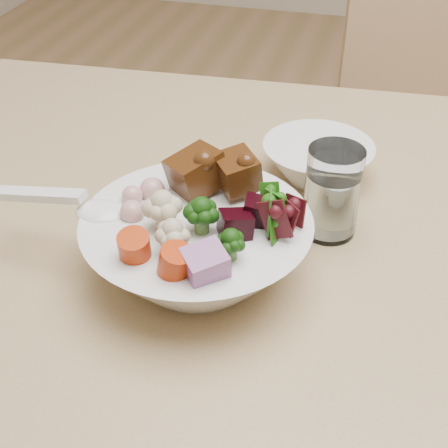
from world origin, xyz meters
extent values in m
cylinder|color=tan|center=(-0.89, 0.19, 0.35)|extent=(0.06, 0.06, 0.71)
cube|color=tan|center=(-0.10, 0.43, 0.45)|extent=(0.51, 0.51, 0.04)
cube|color=tan|center=(-0.15, 0.61, 0.68)|extent=(0.41, 0.14, 0.46)
cylinder|color=tan|center=(-0.22, 0.21, 0.22)|extent=(0.03, 0.03, 0.43)
cylinder|color=tan|center=(-0.32, 0.55, 0.22)|extent=(0.03, 0.03, 0.43)
sphere|color=black|center=(-0.41, -0.25, 0.83)|extent=(0.04, 0.04, 0.04)
sphere|color=beige|center=(-0.45, -0.25, 0.84)|extent=(0.04, 0.04, 0.04)
cube|color=black|center=(-0.36, -0.21, 0.83)|extent=(0.04, 0.04, 0.03)
cube|color=#915790|center=(-0.39, -0.31, 0.83)|extent=(0.05, 0.06, 0.04)
cylinder|color=#BE3B05|center=(-0.46, -0.30, 0.83)|extent=(0.04, 0.04, 0.03)
sphere|color=tan|center=(-0.49, -0.24, 0.83)|extent=(0.03, 0.03, 0.03)
ellipsoid|color=white|center=(-0.52, -0.24, 0.82)|extent=(0.06, 0.05, 0.02)
cube|color=white|center=(-0.60, -0.24, 0.83)|extent=(0.11, 0.02, 0.03)
cylinder|color=silver|center=(-0.29, -0.11, 0.80)|extent=(0.06, 0.06, 0.11)
cylinder|color=white|center=(-0.29, -0.11, 0.79)|extent=(0.06, 0.06, 0.07)
camera|label=1|loc=(-0.26, -0.73, 1.21)|focal=50.00mm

